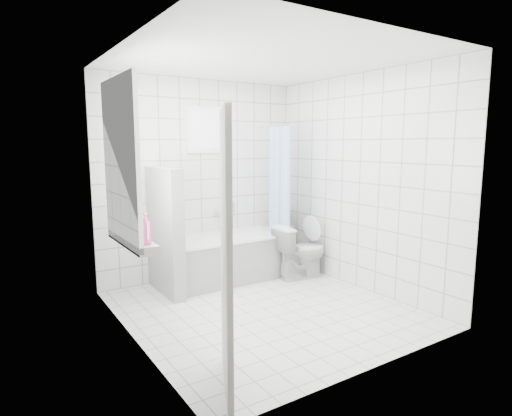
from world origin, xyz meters
TOP-DOWN VIEW (x-y plane):
  - ground at (0.00, 0.00)m, footprint 3.00×3.00m
  - ceiling at (0.00, 0.00)m, footprint 3.00×3.00m
  - wall_back at (0.00, 1.50)m, footprint 2.80×0.02m
  - wall_front at (0.00, -1.50)m, footprint 2.80×0.02m
  - wall_left at (-1.40, 0.00)m, footprint 0.02×3.00m
  - wall_right at (1.40, 0.00)m, footprint 0.02×3.00m
  - window_left at (-1.35, 0.30)m, footprint 0.01×0.90m
  - window_back at (0.10, 1.46)m, footprint 0.50×0.01m
  - window_sill at (-1.31, 0.30)m, footprint 0.18×1.02m
  - door at (-1.08, -1.12)m, footprint 0.38×0.74m
  - bathtub at (0.17, 1.12)m, footprint 1.59×0.77m
  - partition_wall at (-0.69, 1.07)m, footprint 0.15×0.85m
  - tiled_ledge at (1.22, 1.38)m, footprint 0.40×0.24m
  - toilet at (1.03, 0.65)m, footprint 0.74×0.46m
  - curtain_rod at (0.91, 1.10)m, footprint 0.02×0.80m
  - shower_curtain at (0.91, 0.97)m, footprint 0.14×0.48m
  - tub_faucet at (0.27, 1.46)m, footprint 0.18×0.06m
  - sill_bottles at (-1.30, 0.20)m, footprint 0.18×0.63m
  - ledge_bottles at (1.22, 1.35)m, footprint 0.21×0.18m

SIDE VIEW (x-z plane):
  - ground at x=0.00m, z-range 0.00..0.00m
  - tiled_ledge at x=1.22m, z-range 0.00..0.55m
  - bathtub at x=0.17m, z-range 0.00..0.58m
  - toilet at x=1.03m, z-range 0.00..0.72m
  - ledge_bottles at x=1.22m, z-range 0.54..0.79m
  - partition_wall at x=-0.69m, z-range 0.00..1.50m
  - tub_faucet at x=0.27m, z-range 0.82..0.88m
  - window_sill at x=-1.31m, z-range 0.82..0.90m
  - door at x=-1.08m, z-range 0.00..2.00m
  - sill_bottles at x=-1.30m, z-range 0.88..1.17m
  - shower_curtain at x=0.91m, z-range 0.21..1.99m
  - wall_back at x=0.00m, z-range 0.00..2.60m
  - wall_front at x=0.00m, z-range 0.00..2.60m
  - wall_left at x=-1.40m, z-range 0.00..2.60m
  - wall_right at x=1.40m, z-range 0.00..2.60m
  - window_left at x=-1.35m, z-range 0.90..2.30m
  - window_back at x=0.10m, z-range 1.70..2.20m
  - curtain_rod at x=0.91m, z-range 1.99..2.01m
  - ceiling at x=0.00m, z-range 2.60..2.60m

